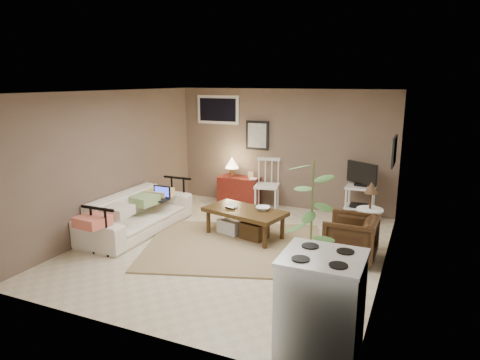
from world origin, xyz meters
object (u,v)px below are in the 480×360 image
at_px(spindle_chair, 267,186).
at_px(armchair, 351,236).
at_px(red_console, 238,188).
at_px(tv_stand, 361,190).
at_px(coffee_table, 244,221).
at_px(potted_plant, 311,225).
at_px(sofa, 137,207).
at_px(side_table, 370,208).
at_px(stove, 321,304).

height_order(spindle_chair, armchair, spindle_chair).
relative_size(red_console, tv_stand, 0.90).
distance_m(coffee_table, potted_plant, 2.22).
height_order(spindle_chair, potted_plant, potted_plant).
xyz_separation_m(spindle_chair, potted_plant, (1.71, -3.16, 0.42)).
relative_size(red_console, potted_plant, 0.58).
bearing_deg(red_console, armchair, -36.93).
bearing_deg(potted_plant, armchair, 78.16).
distance_m(sofa, side_table, 3.85).
distance_m(potted_plant, stove, 1.17).
distance_m(coffee_table, sofa, 1.87).
bearing_deg(spindle_chair, red_console, 168.59).
distance_m(red_console, potted_plant, 4.12).
distance_m(armchair, stove, 2.33).
xyz_separation_m(sofa, tv_stand, (3.43, 2.11, 0.15)).
relative_size(sofa, spindle_chair, 2.17).
relative_size(tv_stand, armchair, 1.53).
distance_m(sofa, red_console, 2.44).
relative_size(spindle_chair, armchair, 1.43).
bearing_deg(stove, coffee_table, 126.47).
bearing_deg(tv_stand, coffee_table, -134.90).
xyz_separation_m(spindle_chair, tv_stand, (1.83, -0.01, 0.10)).
relative_size(coffee_table, spindle_chair, 1.41).
bearing_deg(tv_stand, side_table, -76.07).
bearing_deg(stove, potted_plant, 109.98).
bearing_deg(coffee_table, stove, -53.53).
xyz_separation_m(armchair, stove, (0.10, -2.32, 0.13)).
height_order(red_console, armchair, red_console).
distance_m(spindle_chair, side_table, 2.55).
bearing_deg(stove, side_table, 88.39).
bearing_deg(spindle_chair, sofa, -126.91).
bearing_deg(coffee_table, armchair, -7.05).
bearing_deg(armchair, potted_plant, -11.42).
relative_size(spindle_chair, stove, 1.04).
xyz_separation_m(side_table, armchair, (-0.18, -0.53, -0.30)).
bearing_deg(coffee_table, side_table, 8.98).
relative_size(coffee_table, sofa, 0.65).
bearing_deg(spindle_chair, tv_stand, -0.42).
bearing_deg(coffee_table, sofa, -165.21).
relative_size(side_table, potted_plant, 0.63).
height_order(side_table, stove, side_table).
bearing_deg(tv_stand, sofa, -148.39).
xyz_separation_m(coffee_table, armchair, (1.78, -0.22, 0.08)).
height_order(tv_stand, armchair, tv_stand).
distance_m(side_table, potted_plant, 1.89).
bearing_deg(coffee_table, potted_plant, -45.14).
height_order(sofa, stove, stove).
distance_m(red_console, stove, 5.15).
height_order(sofa, armchair, sofa).
xyz_separation_m(coffee_table, tv_stand, (1.63, 1.64, 0.30)).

